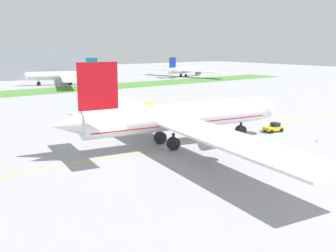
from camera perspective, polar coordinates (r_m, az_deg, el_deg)
ground_plane at (r=78.10m, az=1.20°, el=-2.81°), size 600.00×600.00×0.00m
apron_taxi_line at (r=78.56m, az=0.93°, el=-2.72°), size 280.00×0.36×0.01m
grass_median_strip at (r=175.14m, az=-21.36°, el=4.50°), size 320.00×24.00×0.10m
airliner_foreground at (r=76.96m, az=1.44°, el=1.30°), size 48.86×77.59×16.72m
pushback_tug at (r=92.99m, az=15.13°, el=-0.24°), size 6.23×3.20×2.14m
ground_crew_wingwalker_port at (r=78.84m, az=-1.56°, el=-1.95°), size 0.37×0.53×1.59m
traffic_cone_near_nose at (r=86.08m, az=20.86°, el=-2.02°), size 0.36×0.36×0.58m
service_truck_fuel_bowser at (r=118.75m, az=-3.48°, el=2.90°), size 6.17×3.00×2.57m
parked_airliner_far_left at (r=203.98m, az=-14.70°, el=7.09°), size 38.35×61.85×13.32m
parked_airliner_far_centre at (r=248.89m, az=2.53°, el=8.15°), size 37.67×60.63×12.34m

